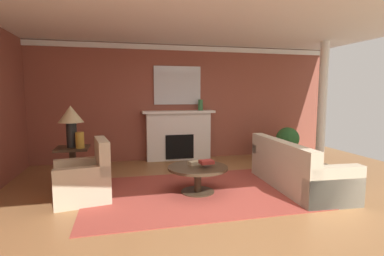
# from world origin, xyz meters

# --- Properties ---
(ground_plane) EXTENTS (9.41, 9.41, 0.00)m
(ground_plane) POSITION_xyz_m (0.00, 0.00, 0.00)
(ground_plane) COLOR olive
(wall_fireplace) EXTENTS (7.84, 0.12, 2.85)m
(wall_fireplace) POSITION_xyz_m (0.00, 2.92, 1.43)
(wall_fireplace) COLOR brown
(wall_fireplace) RESTS_ON ground_plane
(ceiling_panel) EXTENTS (7.84, 6.31, 0.06)m
(ceiling_panel) POSITION_xyz_m (0.00, 0.30, 2.88)
(ceiling_panel) COLOR white
(crown_moulding) EXTENTS (7.84, 0.08, 0.12)m
(crown_moulding) POSITION_xyz_m (0.00, 2.84, 2.77)
(crown_moulding) COLOR white
(area_rug) EXTENTS (3.69, 2.40, 0.01)m
(area_rug) POSITION_xyz_m (-0.32, 0.16, 0.01)
(area_rug) COLOR #993D33
(area_rug) RESTS_ON ground_plane
(fireplace) EXTENTS (1.80, 0.35, 1.24)m
(fireplace) POSITION_xyz_m (-0.14, 2.71, 0.58)
(fireplace) COLOR white
(fireplace) RESTS_ON ground_plane
(mantel_mirror) EXTENTS (1.18, 0.04, 0.95)m
(mantel_mirror) POSITION_xyz_m (-0.14, 2.83, 1.86)
(mantel_mirror) COLOR silver
(sofa) EXTENTS (1.01, 2.14, 0.85)m
(sofa) POSITION_xyz_m (1.44, 0.01, 0.30)
(sofa) COLOR #BCB299
(sofa) RESTS_ON ground_plane
(armchair_near_window) EXTENTS (0.92, 0.92, 0.95)m
(armchair_near_window) POSITION_xyz_m (-2.12, 0.26, 0.31)
(armchair_near_window) COLOR #C1B293
(armchair_near_window) RESTS_ON ground_plane
(coffee_table) EXTENTS (1.00, 1.00, 0.45)m
(coffee_table) POSITION_xyz_m (-0.32, 0.16, 0.34)
(coffee_table) COLOR #3D2D1E
(coffee_table) RESTS_ON ground_plane
(side_table) EXTENTS (0.56, 0.56, 0.70)m
(side_table) POSITION_xyz_m (-2.41, 1.10, 0.40)
(side_table) COLOR #3D2D1E
(side_table) RESTS_ON ground_plane
(table_lamp) EXTENTS (0.44, 0.44, 0.75)m
(table_lamp) POSITION_xyz_m (-2.41, 1.10, 1.22)
(table_lamp) COLOR black
(table_lamp) RESTS_ON side_table
(vase_mantel_right) EXTENTS (0.12, 0.12, 0.27)m
(vase_mantel_right) POSITION_xyz_m (0.41, 2.66, 1.37)
(vase_mantel_right) COLOR #33703D
(vase_mantel_right) RESTS_ON fireplace
(vase_on_side_table) EXTENTS (0.15, 0.15, 0.28)m
(vase_on_side_table) POSITION_xyz_m (-2.26, 0.98, 0.84)
(vase_on_side_table) COLOR #B7892D
(vase_on_side_table) RESTS_ON side_table
(vase_tall_corner) EXTENTS (0.25, 0.25, 0.59)m
(vase_tall_corner) POSITION_xyz_m (1.87, 2.41, 0.30)
(vase_tall_corner) COLOR #B7892D
(vase_tall_corner) RESTS_ON ground_plane
(book_red_cover) EXTENTS (0.28, 0.20, 0.06)m
(book_red_cover) POSITION_xyz_m (-0.31, 0.31, 0.48)
(book_red_cover) COLOR tan
(book_red_cover) RESTS_ON coffee_table
(book_art_folio) EXTENTS (0.24, 0.21, 0.06)m
(book_art_folio) POSITION_xyz_m (-0.19, 0.09, 0.54)
(book_art_folio) COLOR maroon
(book_art_folio) RESTS_ON coffee_table
(potted_plant) EXTENTS (0.56, 0.56, 0.83)m
(potted_plant) POSITION_xyz_m (2.47, 1.98, 0.49)
(potted_plant) COLOR #333333
(potted_plant) RESTS_ON ground_plane
(column_white) EXTENTS (0.20, 0.20, 2.85)m
(column_white) POSITION_xyz_m (3.11, 1.60, 1.43)
(column_white) COLOR white
(column_white) RESTS_ON ground_plane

